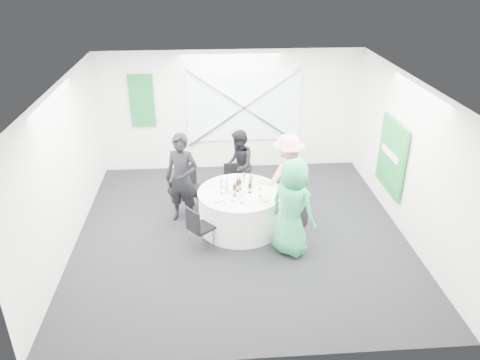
{
  "coord_description": "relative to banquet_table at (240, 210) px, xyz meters",
  "views": [
    {
      "loc": [
        -0.57,
        -7.37,
        4.75
      ],
      "look_at": [
        0.0,
        0.2,
        1.0
      ],
      "focal_mm": 35.0,
      "sensor_mm": 36.0,
      "label": 1
    }
  ],
  "objects": [
    {
      "name": "banquet_table",
      "position": [
        0.0,
        0.0,
        0.0
      ],
      "size": [
        1.56,
        1.56,
        0.76
      ],
      "color": "silver",
      "rests_on": "floor"
    },
    {
      "name": "plate_front_right",
      "position": [
        0.42,
        -0.39,
        0.4
      ],
      "size": [
        0.29,
        0.29,
        0.04
      ],
      "color": "silver",
      "rests_on": "banquet_table"
    },
    {
      "name": "beer_bottle_b",
      "position": [
        0.0,
        0.1,
        0.47
      ],
      "size": [
        0.06,
        0.06,
        0.25
      ],
      "color": "#361C09",
      "rests_on": "banquet_table"
    },
    {
      "name": "knife_b",
      "position": [
        -0.29,
        -0.5,
        0.38
      ],
      "size": [
        0.11,
        0.12,
        0.01
      ],
      "primitive_type": "cube",
      "rotation": [
        0.0,
        0.0,
        -2.4
      ],
      "color": "silver",
      "rests_on": "banquet_table"
    },
    {
      "name": "wine_glass_a",
      "position": [
        -0.33,
        0.16,
        0.5
      ],
      "size": [
        0.07,
        0.07,
        0.17
      ],
      "color": "white",
      "rests_on": "banquet_table"
    },
    {
      "name": "plate_front_left",
      "position": [
        -0.4,
        -0.39,
        0.39
      ],
      "size": [
        0.28,
        0.28,
        0.01
      ],
      "color": "silver",
      "rests_on": "banquet_table"
    },
    {
      "name": "wine_glass_c",
      "position": [
        -0.15,
        -0.34,
        0.5
      ],
      "size": [
        0.07,
        0.07,
        0.17
      ],
      "color": "white",
      "rests_on": "banquet_table"
    },
    {
      "name": "fork_c",
      "position": [
        0.33,
        -0.47,
        0.38
      ],
      "size": [
        0.1,
        0.13,
        0.01
      ],
      "primitive_type": "cube",
      "rotation": [
        0.0,
        0.0,
        -0.66
      ],
      "color": "silver",
      "rests_on": "banquet_table"
    },
    {
      "name": "wine_glass_d",
      "position": [
        0.24,
        0.26,
        0.5
      ],
      "size": [
        0.07,
        0.07,
        0.17
      ],
      "color": "white",
      "rests_on": "banquet_table"
    },
    {
      "name": "chair_back_right",
      "position": [
        0.96,
        0.8,
        0.13
      ],
      "size": [
        0.56,
        0.56,
        0.88
      ],
      "rotation": [
        0.0,
        0.0,
        -0.88
      ],
      "color": "black",
      "rests_on": "floor"
    },
    {
      "name": "wine_glass_b",
      "position": [
        0.34,
        -0.2,
        0.5
      ],
      "size": [
        0.07,
        0.07,
        0.17
      ],
      "color": "white",
      "rests_on": "banquet_table"
    },
    {
      "name": "chair_front_right",
      "position": [
        0.94,
        -0.71,
        0.1
      ],
      "size": [
        0.53,
        0.52,
        0.83
      ],
      "rotation": [
        0.0,
        0.0,
        4.07
      ],
      "color": "black",
      "rests_on": "floor"
    },
    {
      "name": "chair_front_left",
      "position": [
        -0.78,
        -0.66,
        0.09
      ],
      "size": [
        0.52,
        0.52,
        0.82
      ],
      "rotation": [
        0.0,
        0.0,
        2.27
      ],
      "color": "black",
      "rests_on": "floor"
    },
    {
      "name": "green_banner",
      "position": [
        -2.0,
        2.75,
        1.32
      ],
      "size": [
        0.55,
        0.04,
        1.2
      ],
      "primitive_type": "cube",
      "color": "#166E35",
      "rests_on": "wall_back"
    },
    {
      "name": "wine_glass_e",
      "position": [
        -0.34,
        -0.04,
        0.5
      ],
      "size": [
        0.07,
        0.07,
        0.17
      ],
      "color": "white",
      "rests_on": "banquet_table"
    },
    {
      "name": "green_sign",
      "position": [
        2.94,
        0.4,
        0.82
      ],
      "size": [
        0.05,
        1.2,
        1.4
      ],
      "primitive_type": "cube",
      "color": "#178133",
      "rests_on": "wall_right"
    },
    {
      "name": "beer_bottle_a",
      "position": [
        -0.04,
        0.01,
        0.49
      ],
      "size": [
        0.06,
        0.06,
        0.28
      ],
      "color": "#361C09",
      "rests_on": "banquet_table"
    },
    {
      "name": "knife_a",
      "position": [
        -0.55,
        0.16,
        0.38
      ],
      "size": [
        0.09,
        0.13,
        0.01
      ],
      "primitive_type": "cube",
      "rotation": [
        0.0,
        0.0,
        2.56
      ],
      "color": "silver",
      "rests_on": "banquet_table"
    },
    {
      "name": "person_woman_green",
      "position": [
        0.82,
        -0.84,
        0.49
      ],
      "size": [
        0.99,
        1.0,
        1.74
      ],
      "primitive_type": "imported",
      "rotation": [
        0.0,
        0.0,
        2.34
      ],
      "color": "#2A9B5D",
      "rests_on": "floor"
    },
    {
      "name": "green_water_bottle",
      "position": [
        0.21,
        0.11,
        0.5
      ],
      "size": [
        0.08,
        0.08,
        0.3
      ],
      "color": "green",
      "rests_on": "banquet_table"
    },
    {
      "name": "fork_b",
      "position": [
        -0.53,
        -0.23,
        0.38
      ],
      "size": [
        0.11,
        0.12,
        0.01
      ],
      "primitive_type": "cube",
      "rotation": [
        0.0,
        0.0,
        -2.44
      ],
      "color": "silver",
      "rests_on": "banquet_table"
    },
    {
      "name": "wine_glass_f",
      "position": [
        0.11,
        0.41,
        0.5
      ],
      "size": [
        0.07,
        0.07,
        0.17
      ],
      "color": "white",
      "rests_on": "banquet_table"
    },
    {
      "name": "window_brace_b",
      "position": [
        0.3,
        2.72,
        1.12
      ],
      "size": [
        2.63,
        0.05,
        1.84
      ],
      "primitive_type": "cube",
      "rotation": [
        0.0,
        -0.97,
        0.0
      ],
      "color": "silver",
      "rests_on": "window_panel"
    },
    {
      "name": "clear_water_bottle",
      "position": [
        -0.25,
        -0.03,
        0.5
      ],
      "size": [
        0.08,
        0.08,
        0.3
      ],
      "color": "white",
      "rests_on": "banquet_table"
    },
    {
      "name": "wall_left",
      "position": [
        -3.0,
        -0.2,
        1.02
      ],
      "size": [
        0.0,
        6.0,
        6.0
      ],
      "primitive_type": "plane",
      "rotation": [
        1.57,
        0.0,
        1.57
      ],
      "color": "white",
      "rests_on": "floor"
    },
    {
      "name": "knife_c",
      "position": [
        0.53,
        -0.22,
        0.38
      ],
      "size": [
        0.11,
        0.12,
        0.01
      ],
      "primitive_type": "cube",
      "rotation": [
        0.0,
        0.0,
        -0.7
      ],
      "color": "silver",
      "rests_on": "banquet_table"
    },
    {
      "name": "beer_bottle_d",
      "position": [
        -0.11,
        -0.16,
        0.49
      ],
      "size": [
        0.06,
        0.06,
        0.28
      ],
      "color": "#361C09",
      "rests_on": "banquet_table"
    },
    {
      "name": "plate_back_right",
      "position": [
        0.43,
        0.33,
        0.4
      ],
      "size": [
        0.26,
        0.26,
        0.04
      ],
      "color": "silver",
      "rests_on": "banquet_table"
    },
    {
      "name": "fork_d",
      "position": [
        0.18,
        0.55,
        0.38
      ],
      "size": [
        0.15,
        0.02,
        0.01
      ],
      "primitive_type": "cube",
      "rotation": [
        0.0,
        0.0,
        1.56
      ],
      "color": "silver",
      "rests_on": "banquet_table"
    },
    {
      "name": "window_panel",
      "position": [
        0.3,
        2.76,
        1.12
      ],
      "size": [
        2.6,
        0.03,
        1.6
      ],
      "primitive_type": "cube",
      "color": "silver",
      "rests_on": "wall_back"
    },
    {
      "name": "wine_glass_g",
      "position": [
        -0.0,
        -0.43,
        0.5
      ],
      "size": [
        0.07,
        0.07,
        0.17
      ],
      "color": "white",
      "rests_on": "banquet_table"
    },
    {
      "name": "person_woman_pink",
      "position": [
        0.95,
        0.44,
        0.46
      ],
      "size": [
        1.2,
        0.91,
        1.68
      ],
      "primitive_type": "imported",
      "rotation": [
        0.0,
        0.0,
        -2.71
      ],
      "color": "pink",
      "rests_on": "floor"
    },
    {
      "name": "beer_bottle_c",
      "position": [
        0.17,
        -0.06,
        0.47
      ],
      "size": [
        0.06,
        0.06,
        0.24
      ],
      "color": "#361C09",
      "rests_on": "banquet_table"
    },
    {
      "name": "person_man_back_left",
      "position": [
        -1.07,
        0.37,
        0.5
      ],
      "size": [
        0.75,
        0.61,
        1.77
      ],
      "primitive_type": "imported",
      "rotation": [
        0.0,
        0.0,
        -0.34
      ],
      "color": "black",
      "rests_on": "floor"
    },
    {
      "name": "ceiling",
      "position": [
        0.0,
        -0.2,
        2.42
      ],
      "size": [
        6.0,
        6.0,
        0.0
      ],
      "primitive_type": "plane",
      "rotation": [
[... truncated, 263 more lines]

